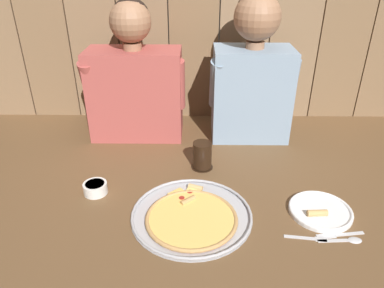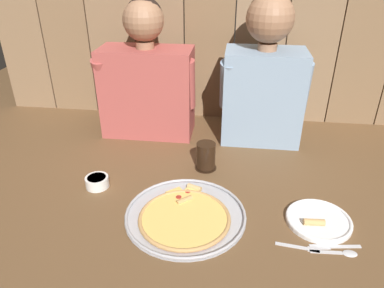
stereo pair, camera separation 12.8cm
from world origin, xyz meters
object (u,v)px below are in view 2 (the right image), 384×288
object	(u,v)px
pizza_tray	(184,215)
dinner_plate	(318,220)
diner_right	(265,75)
dipping_bowl	(97,181)
diner_left	(147,77)
drinking_glass	(206,156)

from	to	relation	value
pizza_tray	dinner_plate	size ratio (longest dim) A/B	1.91
pizza_tray	diner_right	distance (m)	0.74
dipping_bowl	pizza_tray	bearing A→B (deg)	-21.51
pizza_tray	dinner_plate	distance (m)	0.44
diner_left	dipping_bowl	bearing A→B (deg)	-100.76
dipping_bowl	diner_left	distance (m)	0.55
drinking_glass	diner_right	xyz separation A→B (m)	(0.22, 0.30, 0.25)
pizza_tray	dinner_plate	xyz separation A→B (m)	(0.44, 0.03, -0.00)
drinking_glass	dipping_bowl	xyz separation A→B (m)	(-0.39, -0.18, -0.03)
dinner_plate	diner_left	size ratio (longest dim) A/B	0.34
dipping_bowl	dinner_plate	bearing A→B (deg)	-7.56
diner_left	diner_right	distance (m)	0.53
dinner_plate	diner_right	distance (m)	0.68
pizza_tray	dinner_plate	bearing A→B (deg)	4.28
dipping_bowl	diner_left	world-z (taller)	diner_left
drinking_glass	diner_left	xyz separation A→B (m)	(-0.30, 0.30, 0.22)
pizza_tray	dipping_bowl	bearing A→B (deg)	158.49
dinner_plate	diner_right	world-z (taller)	diner_right
pizza_tray	diner_left	size ratio (longest dim) A/B	0.66
drinking_glass	diner_right	distance (m)	0.45
diner_left	dinner_plate	bearing A→B (deg)	-39.88
pizza_tray	dinner_plate	world-z (taller)	dinner_plate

